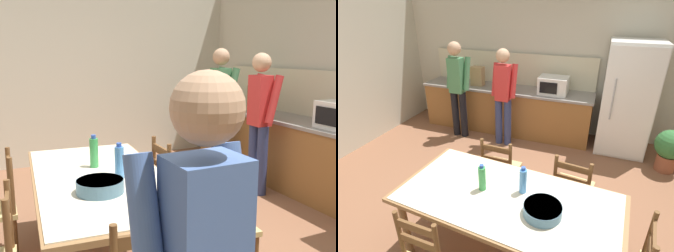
{
  "view_description": "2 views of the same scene",
  "coord_description": "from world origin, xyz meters",
  "views": [
    {
      "loc": [
        2.85,
        -1.29,
        1.71
      ],
      "look_at": [
        0.1,
        0.02,
        1.13
      ],
      "focal_mm": 42.0,
      "sensor_mm": 36.0,
      "label": 1
    },
    {
      "loc": [
        0.68,
        -2.26,
        2.37
      ],
      "look_at": [
        -0.27,
        0.28,
        1.07
      ],
      "focal_mm": 28.0,
      "sensor_mm": 36.0,
      "label": 2
    }
  ],
  "objects": [
    {
      "name": "wall_left",
      "position": [
        -3.26,
        0.0,
        1.45
      ],
      "size": [
        0.12,
        5.2,
        2.9
      ],
      "primitive_type": "cube",
      "color": "beige",
      "rests_on": "ground"
    },
    {
      "name": "kitchen_counter",
      "position": [
        -1.02,
        2.23,
        0.44
      ],
      "size": [
        3.28,
        0.66,
        0.88
      ],
      "color": "brown",
      "rests_on": "ground"
    },
    {
      "name": "counter_splashback",
      "position": [
        -1.02,
        2.54,
        1.18
      ],
      "size": [
        3.24,
        0.03,
        0.6
      ],
      "primitive_type": "cube",
      "color": "beige",
      "rests_on": "kitchen_counter"
    },
    {
      "name": "paper_bag",
      "position": [
        -1.58,
        2.2,
        1.06
      ],
      "size": [
        0.24,
        0.16,
        0.36
      ],
      "primitive_type": "cube",
      "color": "tan",
      "rests_on": "kitchen_counter"
    },
    {
      "name": "dining_table",
      "position": [
        0.03,
        -0.52,
        0.7
      ],
      "size": [
        2.1,
        1.14,
        0.78
      ],
      "rotation": [
        0.0,
        0.0,
        -0.08
      ],
      "color": "olive",
      "rests_on": "ground"
    },
    {
      "name": "bottle_near_centre",
      "position": [
        -0.22,
        -0.5,
        0.9
      ],
      "size": [
        0.07,
        0.07,
        0.27
      ],
      "color": "green",
      "rests_on": "dining_table"
    },
    {
      "name": "bottle_off_centre",
      "position": [
        0.15,
        -0.41,
        0.9
      ],
      "size": [
        0.07,
        0.07,
        0.27
      ],
      "color": "#4C8ED6",
      "rests_on": "dining_table"
    },
    {
      "name": "serving_bowl",
      "position": [
        0.38,
        -0.62,
        0.83
      ],
      "size": [
        0.32,
        0.32,
        0.09
      ],
      "color": "slate",
      "rests_on": "dining_table"
    },
    {
      "name": "chair_side_far_right",
      "position": [
        0.55,
        0.23,
        0.44
      ],
      "size": [
        0.47,
        0.45,
        0.91
      ],
      "rotation": [
        0.0,
        0.0,
        3.02
      ],
      "color": "brown",
      "rests_on": "ground"
    },
    {
      "name": "chair_side_far_left",
      "position": [
        -0.36,
        0.3,
        0.44
      ],
      "size": [
        0.43,
        0.41,
        0.91
      ],
      "rotation": [
        0.0,
        0.0,
        3.12
      ],
      "color": "brown",
      "rests_on": "ground"
    },
    {
      "name": "person_at_sink",
      "position": [
        -1.74,
        1.71,
        0.99
      ],
      "size": [
        0.44,
        0.3,
        1.76
      ],
      "rotation": [
        0.0,
        0.0,
        1.57
      ],
      "color": "black",
      "rests_on": "ground"
    },
    {
      "name": "person_at_counter",
      "position": [
        -0.85,
        1.69,
        0.96
      ],
      "size": [
        0.43,
        0.29,
        1.7
      ],
      "rotation": [
        0.0,
        0.0,
        1.57
      ],
      "color": "navy",
      "rests_on": "ground"
    }
  ]
}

